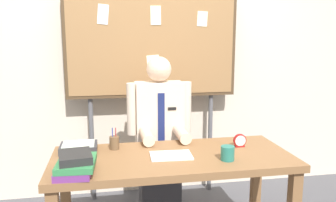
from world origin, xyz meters
name	(u,v)px	position (x,y,z in m)	size (l,w,h in m)	color
back_wall	(150,59)	(0.00, 1.18, 1.35)	(6.40, 0.08, 2.70)	beige
desk	(173,169)	(0.00, 0.00, 0.66)	(1.65, 0.70, 0.76)	brown
person	(159,144)	(0.00, 0.59, 0.66)	(0.55, 0.56, 1.41)	#2D2D33
bulletin_board	(153,45)	(0.00, 0.98, 1.50)	(1.61, 0.09, 2.04)	#4C3823
book_stack	(75,164)	(-0.64, -0.21, 0.82)	(0.24, 0.31, 0.13)	#72337F
open_notebook	(171,156)	(-0.02, -0.02, 0.77)	(0.28, 0.19, 0.01)	silver
desk_clock	(240,141)	(0.53, 0.10, 0.80)	(0.10, 0.04, 0.10)	maroon
coffee_mug	(228,153)	(0.34, -0.16, 0.81)	(0.09, 0.09, 0.10)	#267266
pen_holder	(114,143)	(-0.39, 0.21, 0.81)	(0.07, 0.07, 0.16)	brown
paper_tray	(79,147)	(-0.65, 0.21, 0.79)	(0.26, 0.20, 0.06)	#333338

